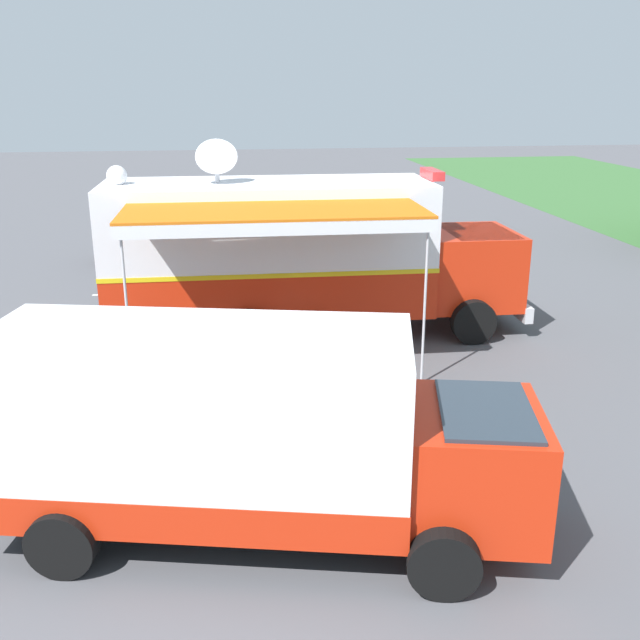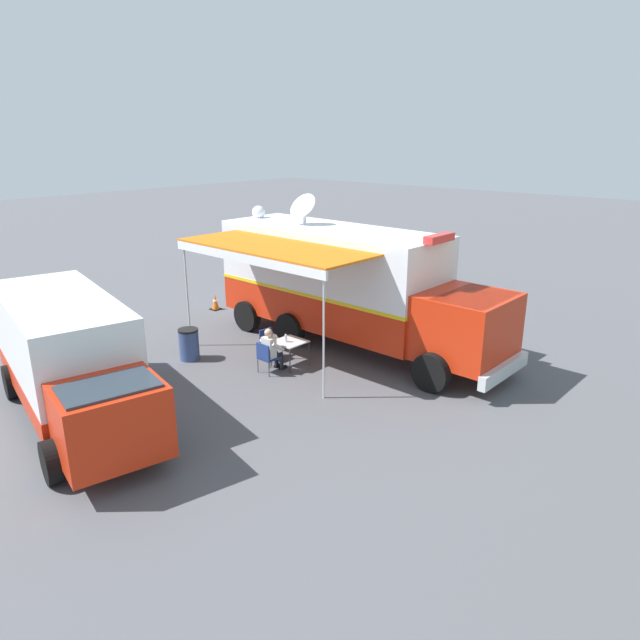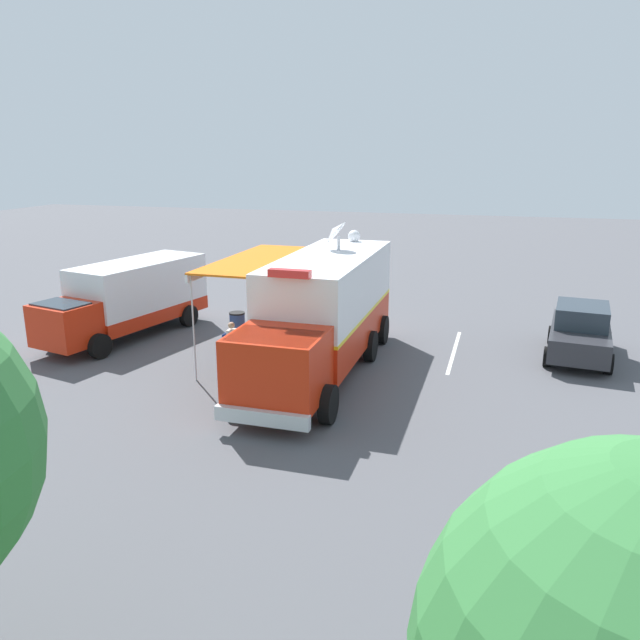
# 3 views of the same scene
# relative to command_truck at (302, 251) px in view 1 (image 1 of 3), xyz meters

# --- Properties ---
(ground_plane) EXTENTS (100.00, 100.00, 0.00)m
(ground_plane) POSITION_rel_command_truck_xyz_m (-0.05, -0.75, -1.94)
(ground_plane) COLOR #515156
(lot_stripe) EXTENTS (0.22, 4.80, 0.01)m
(lot_stripe) POSITION_rel_command_truck_xyz_m (-3.89, -2.96, -1.94)
(lot_stripe) COLOR silver
(lot_stripe) RESTS_ON ground
(command_truck) EXTENTS (4.97, 9.54, 4.53)m
(command_truck) POSITION_rel_command_truck_xyz_m (0.00, 0.00, 0.00)
(command_truck) COLOR red
(command_truck) RESTS_ON ground
(folding_table) EXTENTS (0.82, 0.82, 0.73)m
(folding_table) POSITION_rel_command_truck_xyz_m (2.41, -0.13, -1.27)
(folding_table) COLOR silver
(folding_table) RESTS_ON ground
(water_bottle) EXTENTS (0.07, 0.07, 0.22)m
(water_bottle) POSITION_rel_command_truck_xyz_m (2.53, -0.17, -1.11)
(water_bottle) COLOR silver
(water_bottle) RESTS_ON folding_table
(folding_chair_at_table) EXTENTS (0.49, 0.49, 0.87)m
(folding_chair_at_table) POSITION_rel_command_truck_xyz_m (3.21, -0.24, -1.43)
(folding_chair_at_table) COLOR navy
(folding_chair_at_table) RESTS_ON ground
(folding_chair_beside_table) EXTENTS (0.49, 0.49, 0.87)m
(folding_chair_beside_table) POSITION_rel_command_truck_xyz_m (2.40, -0.98, -1.43)
(folding_chair_beside_table) COLOR navy
(folding_chair_beside_table) RESTS_ON ground
(seated_responder) EXTENTS (0.67, 0.56, 1.25)m
(seated_responder) POSITION_rel_command_truck_xyz_m (3.03, -0.23, -1.29)
(seated_responder) COLOR silver
(seated_responder) RESTS_ON ground
(trash_bin) EXTENTS (0.57, 0.57, 0.91)m
(trash_bin) POSITION_rel_command_truck_xyz_m (3.95, -2.65, -1.49)
(trash_bin) COLOR #384C7F
(trash_bin) RESTS_ON ground
(traffic_cone) EXTENTS (0.36, 0.36, 0.58)m
(traffic_cone) POSITION_rel_command_truck_xyz_m (0.33, -5.95, -1.66)
(traffic_cone) COLOR black
(traffic_cone) RESTS_ON ground
(support_truck) EXTENTS (3.55, 7.09, 2.70)m
(support_truck) POSITION_rel_command_truck_xyz_m (7.78, -1.72, -0.56)
(support_truck) COLOR white
(support_truck) RESTS_ON ground
(car_behind_truck) EXTENTS (2.41, 4.39, 1.76)m
(car_behind_truck) POSITION_rel_command_truck_xyz_m (-7.89, -3.45, -1.06)
(car_behind_truck) COLOR #2D2D33
(car_behind_truck) RESTS_ON ground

